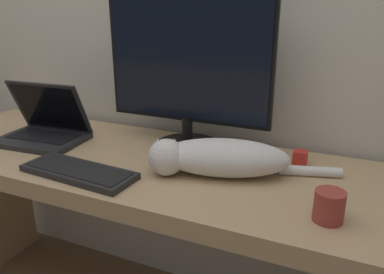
{
  "coord_description": "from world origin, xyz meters",
  "views": [
    {
      "loc": [
        0.72,
        -0.74,
        1.28
      ],
      "look_at": [
        0.27,
        0.27,
        0.89
      ],
      "focal_mm": 35.0,
      "sensor_mm": 36.0,
      "label": 1
    }
  ],
  "objects": [
    {
      "name": "cat",
      "position": [
        0.35,
        0.28,
        0.83
      ],
      "size": [
        0.58,
        0.28,
        0.12
      ],
      "rotation": [
        0.0,
        0.0,
        0.28
      ],
      "color": "silver",
      "rests_on": "desk"
    },
    {
      "name": "laptop",
      "position": [
        -0.39,
        0.31,
        0.82
      ],
      "size": [
        0.34,
        0.26,
        0.23
      ],
      "rotation": [
        0.0,
        0.0,
        0.07
      ],
      "color": "#232326",
      "rests_on": "desk"
    },
    {
      "name": "monitor",
      "position": [
        0.17,
        0.46,
        1.06
      ],
      "size": [
        0.62,
        0.24,
        0.56
      ],
      "color": "black",
      "rests_on": "desk"
    },
    {
      "name": "desk",
      "position": [
        0.0,
        0.3,
        0.62
      ],
      "size": [
        1.8,
        0.61,
        0.77
      ],
      "color": "tan",
      "rests_on": "ground_plane"
    },
    {
      "name": "small_toy",
      "position": [
        0.58,
        0.48,
        0.79
      ],
      "size": [
        0.05,
        0.05,
        0.05
      ],
      "color": "red",
      "rests_on": "desk"
    },
    {
      "name": "external_keyboard",
      "position": [
        -0.05,
        0.11,
        0.78
      ],
      "size": [
        0.39,
        0.16,
        0.02
      ],
      "rotation": [
        0.0,
        0.0,
        -0.07
      ],
      "color": "black",
      "rests_on": "desk"
    },
    {
      "name": "coffee_mug",
      "position": [
        0.7,
        0.14,
        0.81
      ],
      "size": [
        0.08,
        0.08,
        0.08
      ],
      "color": "#9E382D",
      "rests_on": "desk"
    },
    {
      "name": "wall_back",
      "position": [
        0.0,
        0.67,
        1.3
      ],
      "size": [
        6.4,
        0.06,
        2.6
      ],
      "color": "beige",
      "rests_on": "ground_plane"
    }
  ]
}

